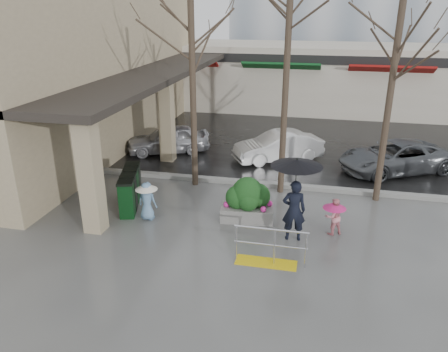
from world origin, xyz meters
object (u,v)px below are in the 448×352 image
at_px(child_blue, 147,198).
at_px(car_b, 278,146).
at_px(car_a, 168,139).
at_px(tree_mideast, 396,55).
at_px(planter, 248,200).
at_px(car_c, 395,157).
at_px(child_pink, 334,214).
at_px(handrail, 269,251).
at_px(tree_west, 192,44).
at_px(woman, 295,191).
at_px(tree_midwest, 288,41).
at_px(news_boxes, 130,189).

relative_size(child_blue, car_b, 0.32).
relative_size(car_a, car_b, 0.97).
bearing_deg(child_blue, tree_mideast, -149.49).
xyz_separation_m(planter, car_c, (5.07, 5.48, -0.04)).
bearing_deg(child_pink, handrail, 22.78).
distance_m(tree_west, car_c, 9.22).
distance_m(woman, child_pink, 1.52).
bearing_deg(handrail, child_blue, 156.79).
distance_m(tree_west, car_a, 6.05).
distance_m(woman, car_c, 7.41).
bearing_deg(planter, tree_mideast, 30.76).
bearing_deg(child_pink, tree_mideast, -145.99).
bearing_deg(tree_west, car_b, 51.04).
height_order(child_blue, planter, planter).
bearing_deg(car_a, planter, 15.05).
bearing_deg(tree_midwest, news_boxes, -154.69).
bearing_deg(tree_west, tree_midwest, 0.00).
xyz_separation_m(tree_mideast, child_pink, (-1.50, -2.80, -4.21)).
distance_m(planter, car_c, 7.47).
relative_size(tree_mideast, car_b, 1.70).
relative_size(child_pink, car_b, 0.29).
bearing_deg(tree_midwest, car_c, 35.37).
height_order(tree_midwest, child_blue, tree_midwest).
distance_m(woman, car_a, 9.19).
bearing_deg(planter, car_b, 86.66).
height_order(handrail, tree_midwest, tree_midwest).
relative_size(woman, news_boxes, 1.11).
bearing_deg(child_blue, car_c, -135.83).
xyz_separation_m(tree_west, tree_mideast, (6.50, 0.00, -0.22)).
bearing_deg(car_b, woman, -20.31).
bearing_deg(tree_midwest, woman, -78.74).
height_order(tree_midwest, car_c, tree_midwest).
xyz_separation_m(handrail, car_b, (-0.62, 8.19, 0.25)).
relative_size(car_b, car_c, 0.84).
height_order(handrail, tree_mideast, tree_mideast).
bearing_deg(child_pink, car_b, -97.81).
xyz_separation_m(car_b, car_c, (4.73, -0.35, 0.00)).
bearing_deg(planter, child_blue, -168.23).
xyz_separation_m(tree_midwest, child_blue, (-3.86, -3.08, -4.51)).
bearing_deg(car_b, tree_midwest, -22.10).
height_order(car_a, car_b, same).
height_order(tree_west, planter, tree_west).
relative_size(tree_west, car_b, 1.78).
distance_m(car_a, car_b, 4.99).
height_order(child_pink, child_blue, child_blue).
relative_size(tree_west, planter, 4.02).
bearing_deg(car_c, news_boxes, -86.93).
height_order(child_pink, planter, planter).
distance_m(tree_mideast, woman, 5.44).
xyz_separation_m(child_blue, news_boxes, (-0.92, 0.82, -0.12)).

